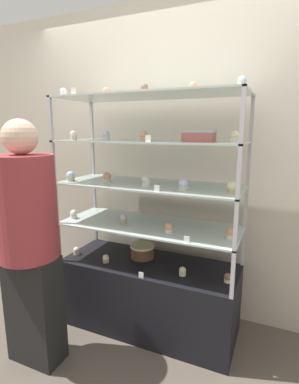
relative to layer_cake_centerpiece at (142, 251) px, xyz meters
name	(u,v)px	position (x,y,z in m)	size (l,w,h in m)	color
ground_plane	(150,325)	(0.10, -0.07, -0.61)	(20.00, 20.00, 0.00)	brown
back_wall	(169,163)	(0.10, 0.34, 0.69)	(8.00, 0.05, 2.60)	beige
display_base	(150,295)	(0.10, -0.07, -0.33)	(1.36, 0.54, 0.55)	black
display_riser_lower	(150,227)	(0.10, -0.07, 0.24)	(1.36, 0.54, 0.32)	#B7B7BC
display_riser_middle	(150,186)	(0.10, -0.07, 0.56)	(1.36, 0.54, 0.32)	#B7B7BC
display_riser_upper	(150,143)	(0.10, -0.07, 0.88)	(1.36, 0.54, 0.32)	#B7B7BC
display_riser_top	(150,97)	(0.10, -0.07, 1.19)	(1.36, 0.54, 0.32)	#B7B7BC
layer_cake_centerpiece	(142,251)	(0.00, 0.00, 0.00)	(0.20, 0.20, 0.11)	brown
sheet_cake_frosted	(199,136)	(0.47, -0.09, 0.93)	(0.21, 0.14, 0.07)	#C66660
cupcake_0	(76,251)	(-0.53, -0.17, -0.02)	(0.05, 0.05, 0.06)	beige
cupcake_1	(106,259)	(-0.22, -0.20, -0.02)	(0.05, 0.05, 0.06)	#CCB28C
cupcake_2	(182,271)	(0.40, -0.16, -0.02)	(0.05, 0.05, 0.06)	white
cupcake_3	(228,278)	(0.71, -0.13, -0.02)	(0.05, 0.05, 0.06)	white
price_tag_0	(141,275)	(0.14, -0.32, -0.03)	(0.04, 0.00, 0.04)	white
cupcake_4	(74,214)	(-0.53, -0.18, 0.30)	(0.06, 0.06, 0.07)	white
cupcake_5	(123,218)	(-0.11, -0.11, 0.30)	(0.06, 0.06, 0.07)	#CCB28C
cupcake_6	(169,228)	(0.29, -0.18, 0.30)	(0.06, 0.06, 0.07)	white
cupcake_7	(230,233)	(0.71, -0.12, 0.30)	(0.06, 0.06, 0.07)	white
price_tag_1	(187,239)	(0.47, -0.32, 0.28)	(0.04, 0.00, 0.04)	white
cupcake_8	(71,176)	(-0.51, -0.21, 0.62)	(0.06, 0.06, 0.08)	#CCB28C
cupcake_9	(107,178)	(-0.22, -0.15, 0.62)	(0.06, 0.06, 0.08)	beige
cupcake_10	(146,181)	(0.11, -0.16, 0.62)	(0.06, 0.06, 0.08)	white
cupcake_11	(183,185)	(0.40, -0.20, 0.62)	(0.06, 0.06, 0.08)	beige
cupcake_12	(232,188)	(0.71, -0.17, 0.62)	(0.06, 0.06, 0.08)	#CCB28C
price_tag_2	(157,188)	(0.26, -0.32, 0.60)	(0.04, 0.00, 0.04)	white
cupcake_13	(73,135)	(-0.53, -0.13, 0.93)	(0.05, 0.05, 0.07)	#CCB28C
cupcake_14	(106,136)	(-0.21, -0.16, 0.93)	(0.05, 0.05, 0.07)	white
cupcake_15	(143,136)	(0.09, -0.17, 0.93)	(0.05, 0.05, 0.07)	#CCB28C
cupcake_16	(235,137)	(0.71, -0.16, 0.93)	(0.05, 0.05, 0.07)	white
price_tag_3	(148,139)	(0.20, -0.32, 0.92)	(0.04, 0.00, 0.04)	white
cupcake_17	(63,93)	(-0.54, -0.21, 1.24)	(0.05, 0.05, 0.06)	white
cupcake_18	(106,92)	(-0.23, -0.11, 1.24)	(0.05, 0.05, 0.06)	beige
cupcake_19	(144,88)	(0.10, -0.17, 1.24)	(0.05, 0.05, 0.06)	beige
cupcake_20	(193,87)	(0.42, -0.12, 1.24)	(0.05, 0.05, 0.06)	#CCB28C
cupcake_21	(242,82)	(0.73, -0.20, 1.24)	(0.05, 0.05, 0.06)	#CCB28C
price_tag_4	(73,91)	(-0.37, -0.32, 1.23)	(0.04, 0.00, 0.04)	white
donut_glazed	(121,94)	(-0.17, -0.01, 1.23)	(0.13, 0.13, 0.04)	brown
customer_figure	(29,240)	(-0.48, -0.71, 0.27)	(0.38, 0.38, 1.64)	black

